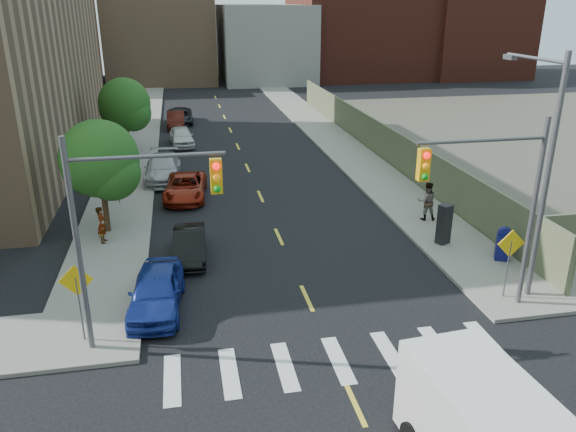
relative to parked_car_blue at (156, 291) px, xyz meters
name	(u,v)px	position (x,y,z in m)	size (l,w,h in m)	color
sidewalk_nw	(141,125)	(-2.25, 33.26, -0.68)	(3.50, 73.00, 0.15)	gray
sidewalk_ne	(308,118)	(13.25, 33.26, -0.68)	(3.50, 73.00, 0.15)	gray
fence_north	(375,137)	(15.10, 19.76, 0.49)	(0.12, 44.00, 2.50)	#5C6546
bg_bldg_west	(33,38)	(-16.50, 61.76, 5.24)	(14.00, 18.00, 12.00)	#592319
bg_bldg_midwest	(160,24)	(-0.50, 63.76, 6.74)	(14.00, 16.00, 15.00)	#8C6B4C
bg_bldg_center	(264,43)	(13.50, 61.76, 4.24)	(12.00, 16.00, 10.00)	gray
bg_bldg_east	(358,19)	(27.50, 63.76, 7.24)	(18.00, 18.00, 16.00)	#592319
bg_bldg_fareast	(468,12)	(43.50, 61.76, 8.24)	(14.00, 16.00, 18.00)	#592319
signal_nw	(127,216)	(-0.48, -2.24, 3.77)	(4.59, 0.30, 7.00)	#59595E
signal_ne	(496,191)	(11.48, -2.24, 3.77)	(4.59, 0.30, 7.00)	#59595E
streetlight_ne	(542,161)	(13.70, -1.34, 4.46)	(0.25, 3.70, 9.00)	#59595E
warn_sign_nw	(77,289)	(-2.30, -1.74, 1.24)	(1.06, 0.06, 2.83)	#59595E
warn_sign_ne	(510,251)	(12.70, -1.74, 1.24)	(1.06, 0.06, 2.83)	#59595E
warn_sign_midwest	(116,170)	(-2.30, 11.76, 1.24)	(1.06, 0.06, 2.83)	#59595E
tree_west_near	(100,163)	(-2.50, 7.80, 2.72)	(3.66, 3.64, 5.52)	#332114
tree_west_far	(125,107)	(-2.50, 22.80, 2.72)	(3.66, 3.64, 5.52)	#332114
parked_car_blue	(156,291)	(0.00, 0.00, 0.00)	(1.79, 4.46, 1.52)	navy
parked_car_black	(190,245)	(1.30, 4.17, -0.12)	(1.36, 3.89, 1.28)	black
parked_car_red	(185,187)	(1.30, 12.29, -0.09)	(2.23, 4.83, 1.34)	maroon
parked_car_silver	(163,168)	(0.00, 16.06, 0.00)	(2.13, 5.24, 1.52)	#A8AAB0
parked_car_white	(182,136)	(1.30, 24.94, -0.04)	(1.69, 4.21, 1.43)	silver
parked_car_maroon	(176,120)	(0.91, 31.71, -0.05)	(1.49, 4.28, 1.41)	#3B110B
parked_car_grey	(180,116)	(1.30, 33.64, -0.09)	(2.22, 4.82, 1.34)	black
mailbox	(503,244)	(14.36, 1.19, 0.10)	(0.74, 0.67, 1.47)	#0F1258
payphone	(444,224)	(12.64, 3.29, 0.32)	(0.55, 0.45, 1.85)	black
pedestrian_west	(102,225)	(-2.54, 6.34, 0.25)	(0.63, 0.41, 1.71)	gray
pedestrian_east	(427,201)	(13.12, 6.22, 0.37)	(0.95, 0.74, 1.95)	gray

